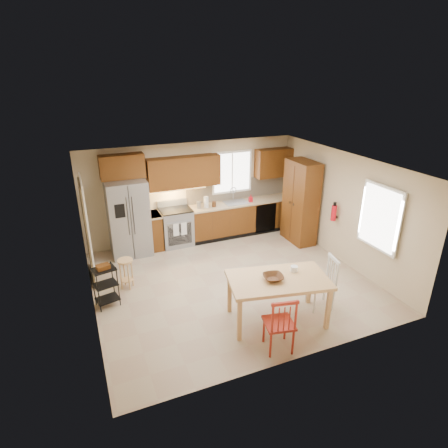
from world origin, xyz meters
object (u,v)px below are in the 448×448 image
at_px(refrigerator, 129,218).
at_px(range_stove, 176,227).
at_px(chair_white, 321,283).
at_px(utility_cart, 106,286).
at_px(bar_stool, 126,274).
at_px(dining_table, 277,300).
at_px(fire_extinguisher, 334,213).
at_px(pantry, 301,202).
at_px(table_bowl, 273,280).
at_px(table_jar, 294,270).
at_px(soap_bottle, 251,198).
at_px(chair_red, 279,322).

xyz_separation_m(refrigerator, range_stove, (1.15, 0.06, -0.45)).
distance_m(range_stove, chair_white, 4.04).
bearing_deg(chair_white, utility_cart, 78.66).
relative_size(refrigerator, bar_stool, 2.85).
bearing_deg(dining_table, fire_extinguisher, 46.36).
bearing_deg(pantry, utility_cart, -167.38).
height_order(dining_table, table_bowl, table_bowl).
xyz_separation_m(table_bowl, utility_cart, (-2.61, 1.61, -0.43)).
bearing_deg(bar_stool, utility_cart, -126.19).
bearing_deg(table_jar, table_bowl, -167.47).
xyz_separation_m(soap_bottle, chair_red, (-1.61, -4.27, -0.50)).
relative_size(range_stove, dining_table, 0.54).
relative_size(dining_table, table_bowl, 4.94).
height_order(fire_extinguisher, dining_table, fire_extinguisher).
height_order(refrigerator, pantry, pantry).
xyz_separation_m(refrigerator, dining_table, (1.92, -3.64, -0.49)).
distance_m(soap_bottle, table_bowl, 3.87).
xyz_separation_m(range_stove, table_bowl, (0.66, -3.70, 0.38)).
distance_m(range_stove, dining_table, 3.78).
relative_size(fire_extinguisher, dining_table, 0.21).
bearing_deg(fire_extinguisher, chair_white, -132.11).
height_order(refrigerator, soap_bottle, refrigerator).
xyz_separation_m(soap_bottle, dining_table, (-1.26, -3.62, -0.58)).
relative_size(range_stove, soap_bottle, 4.82).
relative_size(bar_stool, utility_cart, 0.78).
bearing_deg(range_stove, refrigerator, -177.01).
xyz_separation_m(bar_stool, utility_cart, (-0.44, -0.49, 0.09)).
relative_size(table_bowl, bar_stool, 0.54).
height_order(fire_extinguisher, table_bowl, fire_extinguisher).
relative_size(fire_extinguisher, table_bowl, 1.04).
bearing_deg(pantry, dining_table, -129.14).
distance_m(chair_white, table_bowl, 1.11).
distance_m(pantry, bar_stool, 4.59).
relative_size(refrigerator, table_bowl, 5.28).
xyz_separation_m(pantry, chair_red, (-2.56, -3.37, -0.55)).
height_order(range_stove, chair_white, chair_white).
height_order(soap_bottle, dining_table, soap_bottle).
bearing_deg(utility_cart, chair_white, -35.69).
height_order(range_stove, pantry, pantry).
bearing_deg(chair_red, dining_table, 73.42).
distance_m(chair_white, bar_stool, 3.83).
relative_size(table_jar, utility_cart, 0.19).
distance_m(pantry, table_bowl, 3.58).
bearing_deg(utility_cart, soap_bottle, 14.09).
distance_m(refrigerator, bar_stool, 1.69).
distance_m(fire_extinguisher, utility_cart, 5.18).
bearing_deg(refrigerator, chair_white, -51.37).
height_order(fire_extinguisher, utility_cart, fire_extinguisher).
height_order(refrigerator, fire_extinguisher, refrigerator).
height_order(fire_extinguisher, table_jar, fire_extinguisher).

